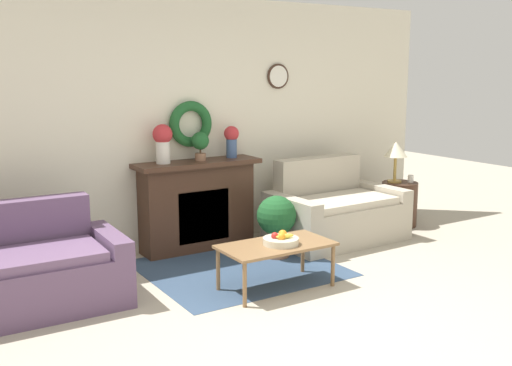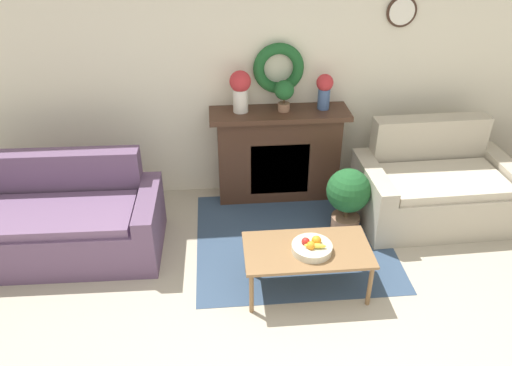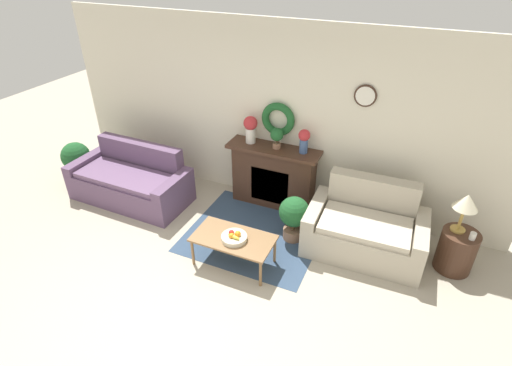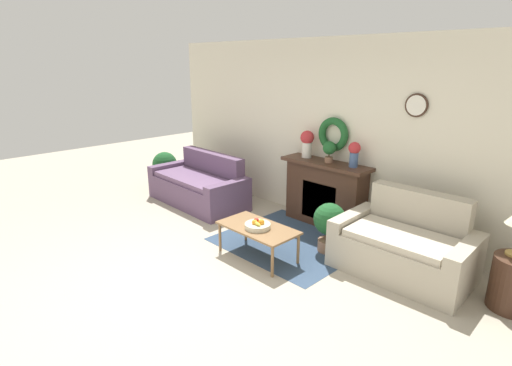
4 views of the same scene
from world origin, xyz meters
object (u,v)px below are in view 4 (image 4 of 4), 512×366
Objects in this scene: fireplace at (325,193)px; potted_plant_floor_by_loveseat at (329,223)px; couch_left at (199,186)px; loveseat_right at (404,247)px; potted_plant_floor_by_couch at (165,166)px; vase_on_mantel_right at (354,153)px; fruit_bowl at (258,225)px; vase_on_mantel_left at (307,142)px; coffee_table at (258,230)px; potted_plant_on_mantel at (329,150)px.

fireplace reaches higher than potted_plant_floor_by_loveseat.
couch_left is 1.23× the size of loveseat_right.
fireplace is 1.93× the size of potted_plant_floor_by_couch.
couch_left is at bearing -163.11° from vase_on_mantel_right.
vase_on_mantel_right is 0.54× the size of potted_plant_floor_by_loveseat.
vase_on_mantel_right is (0.36, 1.50, 0.73)m from fruit_bowl.
couch_left is 5.85× the size of fruit_bowl.
vase_on_mantel_left is 0.81m from vase_on_mantel_right.
potted_plant_floor_by_couch is at bearing 167.16° from coffee_table.
potted_plant_floor_by_couch is (-3.23, -0.71, -0.05)m from fireplace.
potted_plant_floor_by_couch is 1.10× the size of potted_plant_floor_by_loveseat.
vase_on_mantel_left is at bearing 179.14° from fireplace.
potted_plant_on_mantel reaches higher than couch_left.
fruit_bowl is (0.03, -0.03, 0.08)m from coffee_table.
vase_on_mantel_left is 1.17× the size of vase_on_mantel_right.
vase_on_mantel_right is at bearing 75.25° from coffee_table.
loveseat_right is 1.75m from potted_plant_on_mantel.
vase_on_mantel_left reaches higher than coffee_table.
coffee_table is 2.47× the size of vase_on_mantel_left.
vase_on_mantel_left is 1.33× the size of potted_plant_on_mantel.
couch_left is 2.29m from fruit_bowl.
vase_on_mantel_right reaches higher than loveseat_right.
vase_on_mantel_right is at bearing 18.07° from couch_left.
coffee_table is 1.72m from vase_on_mantel_right.
vase_on_mantel_left is at bearing -180.00° from vase_on_mantel_right.
potted_plant_on_mantel is (0.42, -0.02, -0.05)m from vase_on_mantel_left.
fireplace is 0.81m from vase_on_mantel_left.
couch_left is 1.15m from potted_plant_floor_by_couch.
potted_plant_floor_by_loveseat reaches higher than coffee_table.
fruit_bowl is 1.70m from vase_on_mantel_right.
loveseat_right is at bearing 5.20° from couch_left.
fruit_bowl is at bearing -121.56° from potted_plant_floor_by_loveseat.
vase_on_mantel_right is at bearing 76.55° from fruit_bowl.
potted_plant_on_mantel reaches higher than fruit_bowl.
fruit_bowl is at bearing -87.01° from fireplace.
potted_plant_floor_by_couch is (-3.28, 0.75, 0.07)m from coffee_table.
loveseat_right is (1.50, -0.51, -0.18)m from fireplace.
fruit_bowl is 3.40m from potted_plant_floor_by_couch.
couch_left is at bearing 161.87° from coffee_table.
vase_on_mantel_left is 3.04m from potted_plant_floor_by_couch.
vase_on_mantel_right is at bearing 101.09° from potted_plant_floor_by_loveseat.
fruit_bowl is 0.49× the size of potted_plant_floor_by_loveseat.
coffee_table is at bearing -12.84° from potted_plant_floor_by_couch.
fruit_bowl is at bearing -103.45° from vase_on_mantel_right.
loveseat_right is at bearing 10.96° from potted_plant_floor_by_loveseat.
vase_on_mantel_right is (2.52, 0.77, 0.88)m from couch_left.
couch_left is at bearing -159.98° from fireplace.
vase_on_mantel_right reaches higher than coffee_table.
vase_on_mantel_left reaches higher than potted_plant_floor_by_couch.
loveseat_right reaches higher than potted_plant_floor_by_couch.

